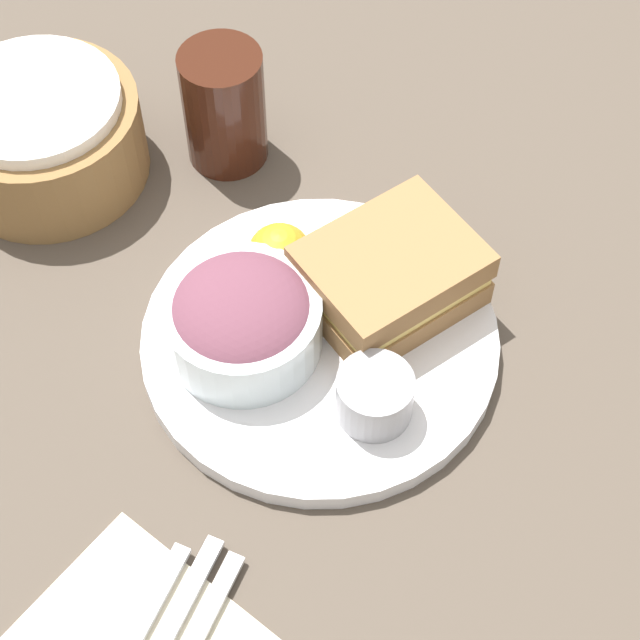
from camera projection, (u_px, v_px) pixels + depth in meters
The scene contains 8 objects.
ground_plane at pixel (320, 347), 0.82m from camera, with size 4.00×4.00×0.00m, color #4C4238.
plate at pixel (320, 341), 0.81m from camera, with size 0.27×0.27×0.02m, color silver.
sandwich at pixel (390, 275), 0.80m from camera, with size 0.15×0.13×0.06m.
salad_bowl at pixel (242, 319), 0.78m from camera, with size 0.12×0.12×0.06m.
dressing_cup at pixel (375, 396), 0.75m from camera, with size 0.06×0.06×0.04m, color #99999E.
orange_wedge at pixel (280, 255), 0.82m from camera, with size 0.05×0.05×0.05m, color orange.
drink_glass at pixel (224, 107), 0.89m from camera, with size 0.07×0.07×0.11m, color #38190F.
bread_basket at pixel (39, 137), 0.89m from camera, with size 0.17×0.17×0.09m.
Camera 1 is at (-0.35, -0.28, 0.69)m, focal length 60.00 mm.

